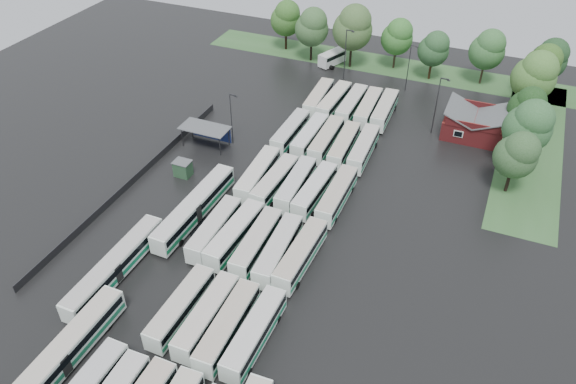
% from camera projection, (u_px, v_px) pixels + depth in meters
% --- Properties ---
extents(ground, '(160.00, 160.00, 0.00)m').
position_uv_depth(ground, '(239.00, 254.00, 74.57)').
color(ground, black).
rests_on(ground, ground).
extents(brick_building, '(10.07, 8.60, 5.39)m').
position_uv_depth(brick_building, '(474.00, 126.00, 97.27)').
color(brick_building, maroon).
rests_on(brick_building, ground).
extents(wash_shed, '(8.20, 4.20, 3.58)m').
position_uv_depth(wash_shed, '(206.00, 129.00, 94.17)').
color(wash_shed, '#2D2D30').
rests_on(wash_shed, ground).
extents(utility_hut, '(2.70, 2.20, 2.62)m').
position_uv_depth(utility_hut, '(183.00, 168.00, 87.99)').
color(utility_hut, '#25482C').
rests_on(utility_hut, ground).
extents(grass_strip_north, '(80.00, 10.00, 0.01)m').
position_uv_depth(grass_strip_north, '(383.00, 65.00, 121.31)').
color(grass_strip_north, '#325C2C').
rests_on(grass_strip_north, ground).
extents(grass_strip_east, '(10.00, 50.00, 0.01)m').
position_uv_depth(grass_strip_east, '(532.00, 147.00, 95.33)').
color(grass_strip_east, '#325C2C').
rests_on(grass_strip_east, ground).
extents(west_fence, '(0.10, 50.00, 1.20)m').
position_uv_depth(west_fence, '(134.00, 179.00, 86.92)').
color(west_fence, '#2D2D30').
rests_on(west_fence, ground).
extents(bus_r1c1, '(2.63, 11.71, 3.25)m').
position_uv_depth(bus_r1c1, '(181.00, 307.00, 64.92)').
color(bus_r1c1, white).
rests_on(bus_r1c1, ground).
extents(bus_r1c2, '(2.59, 11.84, 3.29)m').
position_uv_depth(bus_r1c2, '(207.00, 316.00, 63.88)').
color(bus_r1c2, white).
rests_on(bus_r1c2, ground).
extents(bus_r1c3, '(2.85, 12.21, 3.38)m').
position_uv_depth(bus_r1c3, '(228.00, 327.00, 62.62)').
color(bus_r1c3, white).
rests_on(bus_r1c3, ground).
extents(bus_r1c4, '(2.64, 12.06, 3.35)m').
position_uv_depth(bus_r1c4, '(254.00, 333.00, 61.90)').
color(bus_r1c4, white).
rests_on(bus_r1c4, ground).
extents(bus_r2c0, '(2.71, 11.88, 3.30)m').
position_uv_depth(bus_r2c0, '(215.00, 229.00, 75.75)').
color(bus_r2c0, white).
rests_on(bus_r2c0, ground).
extents(bus_r2c1, '(3.15, 12.37, 3.41)m').
position_uv_depth(bus_r2c1, '(235.00, 234.00, 74.83)').
color(bus_r2c1, white).
rests_on(bus_r2c1, ground).
extents(bus_r2c2, '(2.84, 12.06, 3.34)m').
position_uv_depth(bus_r2c2, '(257.00, 243.00, 73.61)').
color(bus_r2c2, white).
rests_on(bus_r2c2, ground).
extents(bus_r2c3, '(3.11, 12.18, 3.36)m').
position_uv_depth(bus_r2c3, '(278.00, 250.00, 72.43)').
color(bus_r2c3, white).
rests_on(bus_r2c3, ground).
extents(bus_r2c4, '(2.94, 12.22, 3.38)m').
position_uv_depth(bus_r2c4, '(301.00, 255.00, 71.78)').
color(bus_r2c4, white).
rests_on(bus_r2c4, ground).
extents(bus_r3c0, '(3.15, 12.44, 3.43)m').
position_uv_depth(bus_r3c0, '(258.00, 175.00, 85.68)').
color(bus_r3c0, white).
rests_on(bus_r3c0, ground).
extents(bus_r3c1, '(3.02, 11.84, 3.27)m').
position_uv_depth(bus_r3c1, '(275.00, 181.00, 84.44)').
color(bus_r3c1, white).
rests_on(bus_r3c1, ground).
extents(bus_r3c2, '(2.81, 11.80, 3.27)m').
position_uv_depth(bus_r3c2, '(296.00, 184.00, 83.84)').
color(bus_r3c2, white).
rests_on(bus_r3c2, ground).
extents(bus_r3c3, '(3.04, 11.91, 3.29)m').
position_uv_depth(bus_r3c3, '(315.00, 190.00, 82.71)').
color(bus_r3c3, white).
rests_on(bus_r3c3, ground).
extents(bus_r3c4, '(2.61, 12.12, 3.37)m').
position_uv_depth(bus_r3c4, '(337.00, 195.00, 81.62)').
color(bus_r3c4, white).
rests_on(bus_r3c4, ground).
extents(bus_r4c0, '(2.60, 11.83, 3.29)m').
position_uv_depth(bus_r4c0, '(291.00, 131.00, 95.88)').
color(bus_r4c0, white).
rests_on(bus_r4c0, ground).
extents(bus_r4c1, '(2.59, 11.71, 3.25)m').
position_uv_depth(bus_r4c1, '(310.00, 136.00, 94.77)').
color(bus_r4c1, white).
rests_on(bus_r4c1, ground).
extents(bus_r4c2, '(2.71, 11.97, 3.32)m').
position_uv_depth(bus_r4c2, '(326.00, 140.00, 93.76)').
color(bus_r4c2, white).
rests_on(bus_r4c2, ground).
extents(bus_r4c3, '(2.92, 11.79, 3.26)m').
position_uv_depth(bus_r4c3, '(344.00, 145.00, 92.41)').
color(bus_r4c3, white).
rests_on(bus_r4c3, ground).
extents(bus_r4c4, '(2.90, 11.89, 3.29)m').
position_uv_depth(bus_r4c4, '(363.00, 149.00, 91.60)').
color(bus_r4c4, white).
rests_on(bus_r4c4, ground).
extents(bus_r5c0, '(3.09, 11.93, 3.29)m').
position_uv_depth(bus_r5c0, '(318.00, 98.00, 105.43)').
color(bus_r5c0, white).
rests_on(bus_r5c0, ground).
extents(bus_r5c1, '(2.97, 12.14, 3.36)m').
position_uv_depth(bus_r5c1, '(334.00, 101.00, 104.41)').
color(bus_r5c1, white).
rests_on(bus_r5c1, ground).
extents(bus_r5c2, '(2.56, 11.97, 3.33)m').
position_uv_depth(bus_r5c2, '(352.00, 105.00, 103.35)').
color(bus_r5c2, white).
rests_on(bus_r5c2, ground).
extents(bus_r5c3, '(3.01, 12.03, 3.32)m').
position_uv_depth(bus_r5c3, '(368.00, 108.00, 102.38)').
color(bus_r5c3, white).
rests_on(bus_r5c3, ground).
extents(bus_r5c4, '(2.93, 12.05, 3.33)m').
position_uv_depth(bus_r5c4, '(384.00, 110.00, 101.75)').
color(bus_r5c4, white).
rests_on(bus_r5c4, ground).
extents(artic_bus_west_a, '(2.72, 18.16, 3.37)m').
position_uv_depth(artic_bus_west_a, '(63.00, 355.00, 59.57)').
color(artic_bus_west_a, white).
rests_on(artic_bus_west_a, ground).
extents(artic_bus_west_b, '(3.03, 18.42, 3.41)m').
position_uv_depth(artic_bus_west_b, '(195.00, 207.00, 79.35)').
color(artic_bus_west_b, white).
rests_on(artic_bus_west_b, ground).
extents(artic_bus_west_c, '(2.67, 17.70, 3.28)m').
position_uv_depth(artic_bus_west_c, '(115.00, 266.00, 70.18)').
color(artic_bus_west_c, white).
rests_on(artic_bus_west_c, ground).
extents(minibus, '(4.66, 6.97, 2.86)m').
position_uv_depth(minibus, '(332.00, 58.00, 120.42)').
color(minibus, silver).
rests_on(minibus, ground).
extents(tree_north_0, '(6.85, 6.85, 11.34)m').
position_uv_depth(tree_north_0, '(286.00, 18.00, 123.41)').
color(tree_north_0, black).
rests_on(tree_north_0, ground).
extents(tree_north_1, '(7.18, 7.18, 11.89)m').
position_uv_depth(tree_north_1, '(312.00, 27.00, 118.37)').
color(tree_north_1, black).
rests_on(tree_north_1, ground).
extents(tree_north_2, '(8.26, 8.26, 13.67)m').
position_uv_depth(tree_north_2, '(353.00, 27.00, 115.08)').
color(tree_north_2, black).
rests_on(tree_north_2, ground).
extents(tree_north_3, '(6.61, 6.61, 10.95)m').
position_uv_depth(tree_north_3, '(398.00, 36.00, 115.72)').
color(tree_north_3, '#35291B').
rests_on(tree_north_3, ground).
extents(tree_north_4, '(6.24, 6.24, 10.33)m').
position_uv_depth(tree_north_4, '(434.00, 48.00, 111.84)').
color(tree_north_4, '#392313').
rests_on(tree_north_4, ground).
extents(tree_north_5, '(6.96, 6.96, 11.53)m').
position_uv_depth(tree_north_5, '(488.00, 49.00, 109.66)').
color(tree_north_5, '#3A2D1F').
rests_on(tree_north_5, ground).
extents(tree_north_6, '(6.91, 6.91, 11.45)m').
position_uv_depth(tree_north_6, '(550.00, 58.00, 106.32)').
color(tree_north_6, '#362311').
rests_on(tree_north_6, ground).
extents(tree_east_0, '(6.38, 6.38, 10.57)m').
position_uv_depth(tree_east_0, '(518.00, 154.00, 81.26)').
color(tree_east_0, black).
rests_on(tree_east_0, ground).
extents(tree_east_1, '(7.45, 7.45, 12.34)m').
position_uv_depth(tree_east_1, '(529.00, 125.00, 85.53)').
color(tree_east_1, black).
rests_on(tree_east_1, ground).
extents(tree_east_2, '(6.07, 6.07, 10.06)m').
position_uv_depth(tree_east_2, '(528.00, 106.00, 93.38)').
color(tree_east_2, black).
rests_on(tree_east_2, ground).
extents(tree_east_3, '(7.79, 7.79, 12.90)m').
position_uv_depth(tree_east_3, '(536.00, 75.00, 98.50)').
color(tree_east_3, '#342614').
rests_on(tree_east_3, ground).
extents(tree_east_4, '(6.86, 6.86, 11.36)m').
position_uv_depth(tree_east_4, '(543.00, 64.00, 104.42)').
color(tree_east_4, '#372316').
rests_on(tree_east_4, ground).
extents(lamp_post_ne, '(1.63, 0.32, 10.60)m').
position_uv_depth(lamp_post_ne, '(438.00, 102.00, 95.22)').
color(lamp_post_ne, '#2D2D30').
rests_on(lamp_post_ne, ground).
extents(lamp_post_nw, '(1.44, 0.28, 9.38)m').
position_uv_depth(lamp_post_nw, '(232.00, 115.00, 93.00)').
color(lamp_post_nw, '#2D2D30').
rests_on(lamp_post_nw, ground).
extents(lamp_post_back_w, '(1.68, 0.33, 10.89)m').
position_uv_depth(lamp_post_back_w, '(346.00, 52.00, 111.22)').
color(lamp_post_back_w, '#2D2D30').
rests_on(lamp_post_back_w, ground).
extents(lamp_post_back_e, '(1.47, 0.29, 9.53)m').
position_uv_depth(lamp_post_back_e, '(409.00, 65.00, 108.35)').
color(lamp_post_back_e, '#2D2D30').
rests_on(lamp_post_back_e, ground).
extents(puddle_2, '(6.97, 6.97, 0.01)m').
position_uv_depth(puddle_2, '(215.00, 231.00, 78.21)').
color(puddle_2, black).
rests_on(puddle_2, ground).
extents(puddle_3, '(3.25, 3.25, 0.01)m').
position_uv_depth(puddle_3, '(275.00, 283.00, 70.38)').
color(puddle_3, black).
rests_on(puddle_3, ground).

